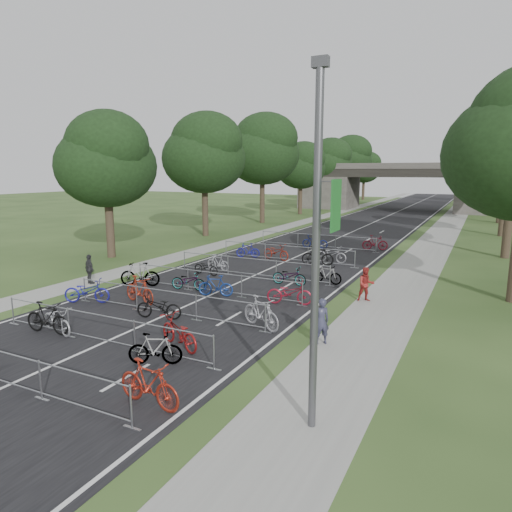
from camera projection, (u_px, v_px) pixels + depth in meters
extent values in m
plane|color=#2F491F|center=(4.00, 387.00, 12.66)|extent=(200.00, 200.00, 0.00)
cube|color=black|center=(381.00, 219.00, 56.56)|extent=(11.00, 140.00, 0.01)
cube|color=gray|center=(450.00, 222.00, 53.02)|extent=(3.00, 140.00, 0.01)
cube|color=gray|center=(323.00, 217.00, 59.87)|extent=(2.00, 140.00, 0.01)
cube|color=silver|center=(381.00, 219.00, 56.56)|extent=(0.12, 140.00, 0.00)
cube|color=#413E3A|center=(329.00, 192.00, 74.35)|extent=(8.00, 8.00, 5.00)
cube|color=#413E3A|center=(486.00, 195.00, 64.19)|extent=(8.00, 8.00, 5.00)
cube|color=black|center=(403.00, 173.00, 68.70)|extent=(30.00, 8.00, 1.20)
cube|color=#413E3A|center=(399.00, 166.00, 65.18)|extent=(30.00, 0.40, 0.90)
cube|color=#413E3A|center=(408.00, 166.00, 71.85)|extent=(30.00, 0.40, 0.90)
cylinder|color=#4C4C51|center=(316.00, 260.00, 10.02)|extent=(0.18, 0.18, 8.00)
cube|color=#4C4C51|center=(320.00, 62.00, 9.26)|extent=(0.35, 0.18, 0.22)
cube|color=#1C6425|center=(336.00, 206.00, 9.61)|extent=(0.03, 0.65, 1.10)
cylinder|color=#33261C|center=(110.00, 227.00, 31.41)|extent=(0.56, 0.56, 4.20)
ellipsoid|color=black|center=(106.00, 166.00, 30.65)|extent=(6.72, 6.72, 5.51)
sphere|color=black|center=(106.00, 145.00, 29.70)|extent=(5.38, 5.38, 5.38)
sphere|color=black|center=(107.00, 179.00, 31.46)|extent=(4.37, 4.37, 4.37)
sphere|color=black|center=(512.00, 175.00, 20.57)|extent=(4.66, 4.66, 4.66)
cylinder|color=#33261C|center=(205.00, 210.00, 41.89)|extent=(0.56, 0.56, 4.72)
ellipsoid|color=black|center=(204.00, 159.00, 41.04)|extent=(7.56, 7.56, 6.20)
sphere|color=black|center=(206.00, 141.00, 40.06)|extent=(6.05, 6.05, 6.05)
sphere|color=black|center=(203.00, 169.00, 41.88)|extent=(4.91, 4.91, 4.91)
cylinder|color=#33261C|center=(508.00, 221.00, 31.03)|extent=(0.56, 0.56, 5.11)
sphere|color=black|center=(506.00, 162.00, 30.96)|extent=(5.31, 5.31, 5.31)
cylinder|color=#33261C|center=(262.00, 200.00, 52.38)|extent=(0.56, 0.56, 5.25)
ellipsoid|color=black|center=(262.00, 154.00, 51.43)|extent=(8.40, 8.40, 6.89)
sphere|color=black|center=(265.00, 138.00, 50.42)|extent=(6.72, 6.72, 6.72)
sphere|color=black|center=(260.00, 164.00, 52.29)|extent=(5.46, 5.46, 5.46)
cylinder|color=#33261C|center=(503.00, 215.00, 41.68)|extent=(0.56, 0.56, 3.85)
ellipsoid|color=black|center=(507.00, 173.00, 40.99)|extent=(6.16, 6.16, 5.05)
sphere|color=black|center=(500.00, 182.00, 41.79)|extent=(4.00, 4.00, 4.00)
cylinder|color=#33261C|center=(300.00, 199.00, 63.01)|extent=(0.56, 0.56, 4.20)
ellipsoid|color=black|center=(301.00, 169.00, 62.26)|extent=(6.72, 6.72, 5.51)
sphere|color=black|center=(304.00, 158.00, 61.30)|extent=(5.38, 5.38, 5.38)
sphere|color=black|center=(299.00, 175.00, 63.07)|extent=(4.37, 4.37, 4.37)
cylinder|color=#33261C|center=(500.00, 203.00, 52.16)|extent=(0.56, 0.56, 4.48)
ellipsoid|color=black|center=(504.00, 164.00, 51.35)|extent=(7.17, 7.17, 5.88)
sphere|color=black|center=(512.00, 151.00, 50.38)|extent=(5.73, 5.73, 5.73)
sphere|color=black|center=(498.00, 172.00, 52.18)|extent=(4.66, 4.66, 4.66)
cylinder|color=#33261C|center=(327.00, 193.00, 73.50)|extent=(0.56, 0.56, 4.72)
ellipsoid|color=black|center=(328.00, 164.00, 72.65)|extent=(7.56, 7.56, 6.20)
sphere|color=black|center=(331.00, 154.00, 71.67)|extent=(6.05, 6.05, 6.05)
sphere|color=black|center=(326.00, 170.00, 73.48)|extent=(4.91, 4.91, 4.91)
cylinder|color=#33261C|center=(499.00, 196.00, 62.64)|extent=(0.56, 0.56, 5.11)
ellipsoid|color=black|center=(502.00, 158.00, 61.71)|extent=(8.18, 8.18, 6.70)
sphere|color=black|center=(509.00, 146.00, 60.71)|extent=(6.54, 6.54, 6.54)
sphere|color=black|center=(497.00, 166.00, 62.56)|extent=(5.31, 5.31, 5.31)
cylinder|color=#33261C|center=(348.00, 189.00, 83.99)|extent=(0.56, 0.56, 5.25)
ellipsoid|color=black|center=(349.00, 160.00, 83.04)|extent=(8.40, 8.40, 6.89)
sphere|color=black|center=(352.00, 151.00, 82.03)|extent=(6.72, 6.72, 6.72)
sphere|color=black|center=(346.00, 166.00, 83.89)|extent=(5.46, 5.46, 5.46)
cylinder|color=#33261C|center=(497.00, 196.00, 73.29)|extent=(0.56, 0.56, 3.85)
ellipsoid|color=black|center=(499.00, 172.00, 72.59)|extent=(6.16, 6.16, 5.05)
sphere|color=black|center=(504.00, 164.00, 71.66)|extent=(4.93, 4.93, 4.93)
sphere|color=black|center=(495.00, 177.00, 73.39)|extent=(4.00, 4.00, 4.00)
cylinder|color=#33261C|center=(363.00, 189.00, 94.62)|extent=(0.56, 0.56, 4.20)
ellipsoid|color=black|center=(364.00, 169.00, 93.86)|extent=(6.72, 6.72, 5.51)
sphere|color=black|center=(367.00, 163.00, 92.91)|extent=(5.38, 5.38, 5.38)
sphere|color=black|center=(362.00, 173.00, 94.68)|extent=(4.37, 4.37, 4.37)
cylinder|color=#33261C|center=(496.00, 191.00, 83.76)|extent=(0.56, 0.56, 4.48)
ellipsoid|color=black|center=(498.00, 167.00, 82.96)|extent=(7.17, 7.17, 5.88)
sphere|color=black|center=(503.00, 159.00, 81.99)|extent=(5.73, 5.73, 5.73)
sphere|color=black|center=(495.00, 172.00, 83.78)|extent=(4.66, 4.66, 4.66)
cylinder|color=#96989D|center=(1.00, 352.00, 12.47)|extent=(9.20, 0.04, 0.04)
cylinder|color=#96989D|center=(4.00, 381.00, 12.63)|extent=(9.20, 0.04, 0.04)
cylinder|color=#96989D|center=(40.00, 380.00, 11.89)|extent=(0.05, 0.05, 1.10)
cube|color=#96989D|center=(42.00, 399.00, 11.98)|extent=(0.50, 0.08, 0.03)
cylinder|color=#96989D|center=(131.00, 407.00, 10.53)|extent=(0.05, 0.05, 1.10)
cube|color=#96989D|center=(132.00, 428.00, 10.63)|extent=(0.50, 0.08, 0.03)
cylinder|color=#96989D|center=(99.00, 315.00, 15.63)|extent=(9.20, 0.04, 0.04)
cylinder|color=#96989D|center=(101.00, 339.00, 15.79)|extent=(9.20, 0.04, 0.04)
cylinder|color=#96989D|center=(13.00, 311.00, 17.76)|extent=(0.05, 0.05, 1.10)
cube|color=#96989D|center=(14.00, 324.00, 17.86)|extent=(0.50, 0.08, 0.03)
cylinder|color=#96989D|center=(69.00, 322.00, 16.40)|extent=(0.05, 0.05, 1.10)
cube|color=#96989D|center=(70.00, 337.00, 16.50)|extent=(0.50, 0.08, 0.03)
cylinder|color=#96989D|center=(135.00, 336.00, 15.05)|extent=(0.05, 0.05, 1.10)
cube|color=#96989D|center=(135.00, 351.00, 15.14)|extent=(0.50, 0.08, 0.03)
cylinder|color=#96989D|center=(214.00, 352.00, 13.69)|extent=(0.05, 0.05, 1.10)
cube|color=#96989D|center=(214.00, 369.00, 13.79)|extent=(0.50, 0.08, 0.03)
cylinder|color=#96989D|center=(165.00, 291.00, 18.79)|extent=(9.20, 0.04, 0.04)
cylinder|color=#96989D|center=(166.00, 311.00, 18.95)|extent=(9.20, 0.04, 0.04)
cylinder|color=#96989D|center=(85.00, 290.00, 20.92)|extent=(0.05, 0.05, 1.10)
cube|color=#96989D|center=(86.00, 301.00, 21.02)|extent=(0.50, 0.08, 0.03)
cylinder|color=#96989D|center=(137.00, 298.00, 19.56)|extent=(0.05, 0.05, 1.10)
cube|color=#96989D|center=(137.00, 310.00, 19.66)|extent=(0.50, 0.08, 0.03)
cylinder|color=#96989D|center=(196.00, 307.00, 18.21)|extent=(0.05, 0.05, 1.10)
cube|color=#96989D|center=(196.00, 320.00, 18.30)|extent=(0.50, 0.08, 0.03)
cylinder|color=#96989D|center=(265.00, 318.00, 16.85)|extent=(0.05, 0.05, 1.10)
cube|color=#96989D|center=(265.00, 332.00, 16.95)|extent=(0.50, 0.08, 0.03)
cylinder|color=#96989D|center=(214.00, 273.00, 22.13)|extent=(9.20, 0.04, 0.04)
cylinder|color=#96989D|center=(214.00, 290.00, 22.29)|extent=(9.20, 0.04, 0.04)
cylinder|color=#96989D|center=(140.00, 273.00, 24.25)|extent=(0.05, 0.05, 1.10)
cube|color=#96989D|center=(141.00, 283.00, 24.35)|extent=(0.50, 0.08, 0.03)
cylinder|color=#96989D|center=(188.00, 279.00, 22.90)|extent=(0.05, 0.05, 1.10)
cube|color=#96989D|center=(188.00, 290.00, 23.00)|extent=(0.50, 0.08, 0.03)
cylinder|color=#96989D|center=(242.00, 286.00, 21.54)|extent=(0.05, 0.05, 1.10)
cube|color=#96989D|center=(242.00, 297.00, 21.64)|extent=(0.50, 0.08, 0.03)
cylinder|color=#96989D|center=(302.00, 294.00, 20.19)|extent=(0.05, 0.05, 1.10)
cube|color=#96989D|center=(302.00, 306.00, 20.29)|extent=(0.50, 0.08, 0.03)
cylinder|color=#96989D|center=(251.00, 259.00, 25.64)|extent=(9.20, 0.04, 0.04)
cylinder|color=#96989D|center=(251.00, 274.00, 25.80)|extent=(9.20, 0.04, 0.04)
cylinder|color=#96989D|center=(184.00, 260.00, 27.77)|extent=(0.05, 0.05, 1.10)
cube|color=#96989D|center=(185.00, 269.00, 27.86)|extent=(0.50, 0.08, 0.03)
cylinder|color=#96989D|center=(228.00, 265.00, 26.41)|extent=(0.05, 0.05, 1.10)
cube|color=#96989D|center=(228.00, 274.00, 26.51)|extent=(0.50, 0.08, 0.03)
cylinder|color=#96989D|center=(276.00, 270.00, 25.05)|extent=(0.05, 0.05, 1.10)
cube|color=#96989D|center=(276.00, 280.00, 25.15)|extent=(0.50, 0.08, 0.03)
cylinder|color=#96989D|center=(330.00, 276.00, 23.70)|extent=(0.05, 0.05, 1.10)
cube|color=#96989D|center=(330.00, 286.00, 23.80)|extent=(0.50, 0.08, 0.03)
cylinder|color=#96989D|center=(286.00, 246.00, 30.03)|extent=(9.20, 0.04, 0.04)
cylinder|color=#96989D|center=(286.00, 259.00, 30.19)|extent=(9.20, 0.04, 0.04)
cylinder|color=#96989D|center=(226.00, 248.00, 32.15)|extent=(0.05, 0.05, 1.10)
cube|color=#96989D|center=(226.00, 256.00, 32.25)|extent=(0.50, 0.08, 0.03)
cylinder|color=#96989D|center=(265.00, 252.00, 30.80)|extent=(0.05, 0.05, 1.10)
cube|color=#96989D|center=(265.00, 259.00, 30.90)|extent=(0.50, 0.08, 0.03)
cylinder|color=#96989D|center=(308.00, 255.00, 29.44)|extent=(0.05, 0.05, 1.10)
cube|color=#96989D|center=(308.00, 263.00, 29.54)|extent=(0.50, 0.08, 0.03)
cylinder|color=#96989D|center=(355.00, 259.00, 28.09)|extent=(0.05, 0.05, 1.10)
cube|color=#96989D|center=(355.00, 268.00, 28.19)|extent=(0.50, 0.08, 0.03)
cylinder|color=#96989D|center=(316.00, 235.00, 35.30)|extent=(9.20, 0.04, 0.04)
cylinder|color=#96989D|center=(316.00, 246.00, 35.46)|extent=(9.20, 0.04, 0.04)
cylinder|color=#96989D|center=(263.00, 237.00, 37.42)|extent=(0.05, 0.05, 1.10)
cube|color=#96989D|center=(263.00, 244.00, 37.52)|extent=(0.50, 0.08, 0.03)
cylinder|color=#96989D|center=(298.00, 240.00, 36.07)|extent=(0.05, 0.05, 1.10)
cube|color=#96989D|center=(298.00, 246.00, 36.17)|extent=(0.50, 0.08, 0.03)
cylinder|color=#96989D|center=(335.00, 242.00, 34.71)|extent=(0.05, 0.05, 1.10)
cube|color=#96989D|center=(335.00, 249.00, 34.81)|extent=(0.50, 0.08, 0.03)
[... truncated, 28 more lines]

